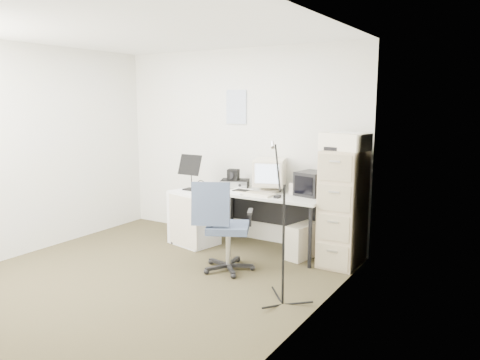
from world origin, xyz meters
The scene contains 23 objects.
floor centered at (0.00, 0.00, -0.01)m, with size 3.60×3.60×0.01m, color #3C3824.
ceiling centered at (0.00, 0.00, 2.50)m, with size 3.60×3.60×0.01m, color white.
wall_back centered at (0.00, 1.80, 1.25)m, with size 3.60×0.02×2.50m, color silver.
wall_left centered at (-1.80, 0.00, 1.25)m, with size 0.02×3.60×2.50m, color silver.
wall_right centered at (1.80, 0.00, 1.25)m, with size 0.02×3.60×2.50m, color silver.
wall_calendar centered at (-0.02, 1.79, 1.75)m, with size 0.30×0.02×0.44m, color white.
filing_cabinet centered at (1.58, 1.48, 0.65)m, with size 0.40×0.60×1.30m, color tan.
printer centered at (1.58, 1.46, 1.39)m, with size 0.48×0.33×0.19m, color silver.
desk centered at (0.63, 1.45, 0.36)m, with size 1.50×0.70×0.73m, color silver.
crt_monitor centered at (0.61, 1.54, 0.93)m, with size 0.36×0.38×0.40m, color silver.
crt_tv centered at (1.16, 1.58, 0.87)m, with size 0.31×0.33×0.28m, color black.
desk_speaker centered at (0.94, 1.52, 0.80)m, with size 0.07×0.07×0.13m, color beige.
keyboard centered at (0.57, 1.25, 0.74)m, with size 0.49×0.17×0.03m, color silver.
mouse centered at (0.88, 1.24, 0.74)m, with size 0.06×0.10×0.03m, color black.
radio_receiver centered at (0.11, 1.54, 0.78)m, with size 0.35×0.25×0.10m, color black.
radio_speaker centered at (0.11, 1.51, 0.90)m, with size 0.14×0.13×0.14m, color black.
papers centered at (0.33, 1.28, 0.74)m, with size 0.24×0.32×0.02m, color white.
pc_tower centered at (1.12, 1.43, 0.20)m, with size 0.19×0.43×0.41m, color silver.
office_chair centered at (0.59, 0.63, 0.50)m, with size 0.57×0.57×0.99m, color #4E5D79.
side_cart centered at (-0.30, 1.20, 0.34)m, with size 0.56×0.45×0.69m, color silver.
music_stand centered at (-0.38, 1.27, 0.93)m, with size 0.32×0.17×0.47m, color black.
headphones centered at (-0.24, 1.29, 0.74)m, with size 0.15×0.15×0.03m, color black.
mic_stand centered at (1.49, 0.17, 0.72)m, with size 0.02×0.02×1.45m, color black.
Camera 1 is at (3.26, -3.47, 1.83)m, focal length 35.00 mm.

